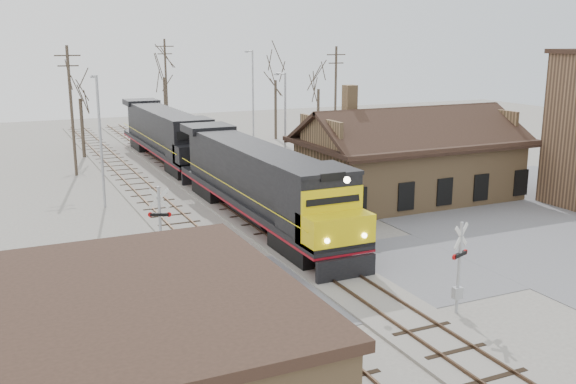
% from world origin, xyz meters
% --- Properties ---
extents(ground, '(140.00, 140.00, 0.00)m').
position_xyz_m(ground, '(0.00, 0.00, 0.00)').
color(ground, '#9D988E').
rests_on(ground, ground).
extents(road, '(60.00, 9.00, 0.03)m').
position_xyz_m(road, '(0.00, 0.00, 0.01)').
color(road, slate).
rests_on(road, ground).
extents(parking_lot, '(22.00, 26.00, 0.03)m').
position_xyz_m(parking_lot, '(18.00, 4.00, 0.02)').
color(parking_lot, slate).
rests_on(parking_lot, ground).
extents(track_main, '(3.40, 90.00, 0.24)m').
position_xyz_m(track_main, '(0.00, 15.00, 0.07)').
color(track_main, '#9D988E').
rests_on(track_main, ground).
extents(track_siding, '(3.40, 90.00, 0.24)m').
position_xyz_m(track_siding, '(-4.50, 15.00, 0.07)').
color(track_siding, '#9D988E').
rests_on(track_siding, ground).
extents(depot, '(15.20, 9.31, 7.90)m').
position_xyz_m(depot, '(11.99, 12.00, 2.41)').
color(depot, '#9A7850').
rests_on(depot, ground).
extents(commercial_building, '(12.40, 10.40, 4.30)m').
position_xyz_m(commercial_building, '(-13.00, -8.00, 2.16)').
color(commercial_building, '#9A7850').
rests_on(commercial_building, ground).
extents(locomotive_lead, '(3.28, 21.93, 4.87)m').
position_xyz_m(locomotive_lead, '(0.00, 10.08, 2.56)').
color(locomotive_lead, black).
rests_on(locomotive_lead, ground).
extents(locomotive_trailing, '(3.28, 21.93, 4.61)m').
position_xyz_m(locomotive_trailing, '(0.00, 32.29, 2.56)').
color(locomotive_trailing, black).
rests_on(locomotive_trailing, ground).
extents(crossbuck_near, '(1.05, 0.48, 3.86)m').
position_xyz_m(crossbuck_near, '(2.34, -5.15, 1.82)').
color(crossbuck_near, '#A5A8AD').
rests_on(crossbuck_near, ground).
extents(crossbuck_far, '(1.08, 0.53, 4.01)m').
position_xyz_m(crossbuck_far, '(-7.19, 5.50, 1.89)').
color(crossbuck_far, '#A5A8AD').
rests_on(crossbuck_far, ground).
extents(streetlight_a, '(0.25, 2.04, 8.69)m').
position_xyz_m(streetlight_a, '(-7.84, 18.46, 4.88)').
color(streetlight_a, '#A5A8AD').
rests_on(streetlight_a, ground).
extents(streetlight_b, '(0.25, 2.04, 8.32)m').
position_xyz_m(streetlight_b, '(7.32, 22.67, 4.69)').
color(streetlight_b, '#A5A8AD').
rests_on(streetlight_b, ground).
extents(streetlight_c, '(0.25, 2.04, 9.86)m').
position_xyz_m(streetlight_c, '(10.12, 36.59, 5.48)').
color(streetlight_c, '#A5A8AD').
rests_on(streetlight_c, ground).
extents(utility_pole_a, '(2.00, 0.24, 10.46)m').
position_xyz_m(utility_pole_a, '(-8.25, 29.81, 5.46)').
color(utility_pole_a, '#382D23').
rests_on(utility_pole_a, ground).
extents(utility_pole_b, '(2.00, 0.24, 10.98)m').
position_xyz_m(utility_pole_b, '(3.63, 45.87, 5.73)').
color(utility_pole_b, '#382D23').
rests_on(utility_pole_b, ground).
extents(utility_pole_c, '(2.00, 0.24, 10.27)m').
position_xyz_m(utility_pole_c, '(16.66, 31.07, 5.37)').
color(utility_pole_c, '#382D23').
rests_on(utility_pole_c, ground).
extents(tree_b, '(3.68, 3.68, 9.02)m').
position_xyz_m(tree_b, '(-6.49, 38.28, 6.41)').
color(tree_b, '#382D23').
rests_on(tree_b, ground).
extents(tree_c, '(4.45, 4.45, 10.90)m').
position_xyz_m(tree_c, '(4.33, 49.52, 7.76)').
color(tree_c, '#382D23').
rests_on(tree_c, ground).
extents(tree_d, '(4.35, 4.35, 10.67)m').
position_xyz_m(tree_d, '(14.72, 41.25, 7.59)').
color(tree_d, '#382D23').
rests_on(tree_d, ground).
extents(tree_e, '(3.77, 3.77, 9.24)m').
position_xyz_m(tree_e, '(18.49, 38.21, 6.57)').
color(tree_e, '#382D23').
rests_on(tree_e, ground).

